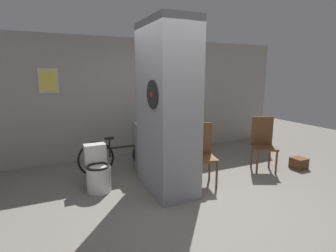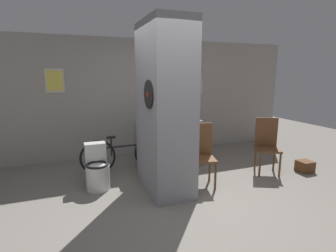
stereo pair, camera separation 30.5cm
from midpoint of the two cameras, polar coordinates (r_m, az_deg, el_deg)
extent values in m
plane|color=slate|center=(3.92, 4.62, -16.61)|extent=(14.00, 14.00, 0.00)
cube|color=gray|center=(5.97, -6.14, 6.08)|extent=(8.00, 0.06, 2.60)
cube|color=beige|center=(5.71, -22.03, 9.14)|extent=(0.36, 0.02, 0.48)
cube|color=#E0CC4C|center=(5.69, -22.04, 9.13)|extent=(0.30, 0.01, 0.39)
cube|color=beige|center=(6.46, 7.05, 8.67)|extent=(0.44, 0.02, 0.34)
cube|color=#4C9959|center=(6.44, 7.11, 8.66)|extent=(0.36, 0.01, 0.28)
cube|color=beige|center=(6.12, 0.34, 11.43)|extent=(0.28, 0.02, 0.38)
cube|color=teal|center=(6.10, 0.39, 11.43)|extent=(0.23, 0.01, 0.31)
cube|color=gray|center=(4.01, 1.55, 3.66)|extent=(0.63, 1.11, 2.60)
cylinder|color=black|center=(3.66, -1.84, 6.88)|extent=(0.03, 0.40, 0.40)
cylinder|color=red|center=(3.66, -2.07, 6.87)|extent=(0.01, 0.07, 0.07)
cube|color=gray|center=(5.20, 1.83, -3.97)|extent=(1.29, 0.44, 0.93)
cylinder|color=silver|center=(4.39, -13.06, -10.84)|extent=(0.38, 0.38, 0.40)
torus|color=black|center=(4.32, -13.18, -8.25)|extent=(0.37, 0.37, 0.04)
cube|color=silver|center=(4.51, -13.70, -5.52)|extent=(0.34, 0.20, 0.31)
cylinder|color=brown|center=(4.26, 7.74, -11.03)|extent=(0.04, 0.04, 0.44)
cylinder|color=brown|center=(4.36, 12.30, -10.69)|extent=(0.04, 0.04, 0.44)
cylinder|color=brown|center=(4.58, 6.66, -9.40)|extent=(0.04, 0.04, 0.44)
cylinder|color=brown|center=(4.67, 10.92, -9.12)|extent=(0.04, 0.04, 0.44)
cube|color=brown|center=(4.38, 9.51, -7.13)|extent=(0.49, 0.49, 0.04)
cube|color=brown|center=(4.47, 8.98, -2.83)|extent=(0.40, 0.13, 0.55)
cylinder|color=brown|center=(5.10, 21.01, -7.91)|extent=(0.04, 0.04, 0.44)
cylinder|color=brown|center=(5.21, 24.76, -7.81)|extent=(0.04, 0.04, 0.44)
cylinder|color=brown|center=(5.42, 20.01, -6.72)|extent=(0.04, 0.04, 0.44)
cylinder|color=brown|center=(5.52, 23.55, -6.66)|extent=(0.04, 0.04, 0.44)
cube|color=brown|center=(5.24, 22.53, -4.78)|extent=(0.54, 0.54, 0.04)
cube|color=brown|center=(5.35, 22.17, -1.22)|extent=(0.38, 0.20, 0.55)
torus|color=black|center=(4.97, -13.32, -6.69)|extent=(0.65, 0.04, 0.65)
torus|color=black|center=(5.18, -2.14, -5.63)|extent=(0.65, 0.04, 0.65)
cylinder|color=black|center=(5.00, -7.66, -4.34)|extent=(0.93, 0.04, 0.04)
cylinder|color=black|center=(4.95, -10.51, -4.59)|extent=(0.03, 0.03, 0.34)
cylinder|color=black|center=(5.12, -2.69, -3.89)|extent=(0.03, 0.03, 0.31)
cube|color=black|center=(4.91, -10.58, -2.47)|extent=(0.16, 0.06, 0.04)
cylinder|color=#262626|center=(5.08, -2.71, -2.23)|extent=(0.03, 0.42, 0.03)
cylinder|color=#19598C|center=(5.05, -1.43, 2.04)|extent=(0.08, 0.08, 0.19)
cylinder|color=#19598C|center=(5.03, -1.44, 3.55)|extent=(0.03, 0.03, 0.08)
sphere|color=#333333|center=(5.02, -1.44, 4.11)|extent=(0.03, 0.03, 0.03)
cube|color=brown|center=(5.75, 29.03, -7.67)|extent=(0.26, 0.26, 0.21)
camera|label=1|loc=(0.15, -88.06, 0.38)|focal=28.00mm
camera|label=2|loc=(0.15, 91.94, -0.38)|focal=28.00mm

